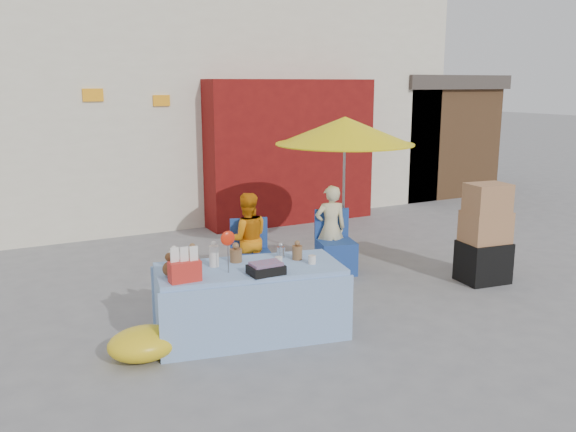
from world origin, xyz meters
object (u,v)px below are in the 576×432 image
umbrella (345,131)px  box_stack (485,237)px  vendor_orange (247,239)px  market_table (249,300)px  chair_left (252,267)px  vendor_beige (331,228)px  chair_right (336,254)px

umbrella → box_stack: bearing=-51.6°
vendor_orange → box_stack: 3.06m
market_table → chair_left: 1.51m
market_table → box_stack: box_stack is taller
vendor_beige → umbrella: bearing=-138.8°
market_table → vendor_orange: bearing=77.9°
vendor_beige → umbrella: size_ratio=0.57×
vendor_beige → chair_left: bearing=20.8°
vendor_orange → vendor_beige: 1.25m
chair_left → umbrella: umbrella is taller
market_table → vendor_beige: vendor_beige is taller
market_table → vendor_orange: vendor_orange is taller
umbrella → box_stack: size_ratio=1.61×
vendor_orange → chair_left: bearing=106.3°
chair_left → vendor_beige: size_ratio=0.72×
chair_right → box_stack: bearing=-24.7°
vendor_orange → box_stack: size_ratio=0.92×
market_table → box_stack: 3.40m
vendor_orange → umbrella: bearing=-159.9°
chair_left → box_stack: (2.74, -1.22, 0.34)m
chair_right → vendor_beige: (-0.00, 0.13, 0.34)m
chair_left → chair_right: (1.25, 0.00, 0.00)m
umbrella → market_table: bearing=-143.2°
box_stack → market_table: bearing=-177.6°
chair_left → vendor_beige: vendor_beige is taller
chair_right → vendor_beige: bearing=106.3°
chair_left → chair_right: same height
market_table → vendor_beige: size_ratio=1.71×
vendor_orange → vendor_beige: size_ratio=1.00×
market_table → umbrella: size_ratio=0.97×
market_table → umbrella: (2.20, 1.65, 1.52)m
vendor_beige → umbrella: umbrella is taller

